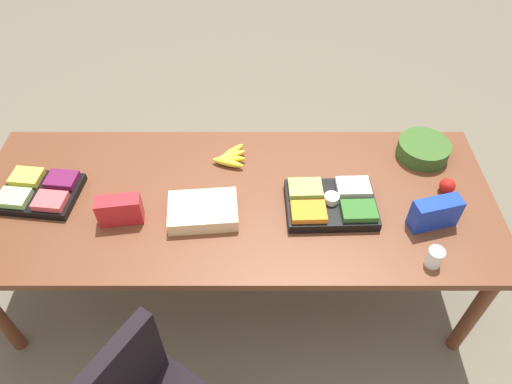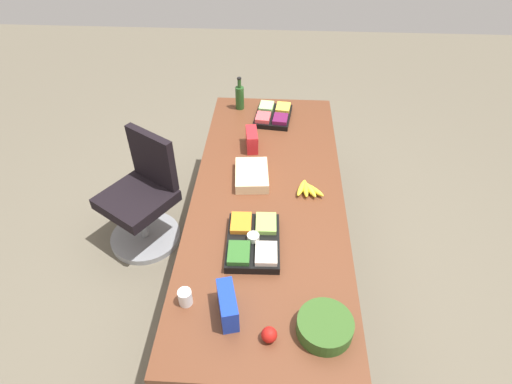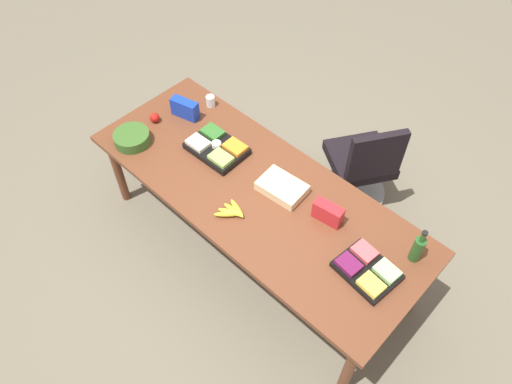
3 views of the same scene
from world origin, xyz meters
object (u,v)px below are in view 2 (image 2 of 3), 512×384
at_px(apple_red, 269,335).
at_px(wine_bottle, 240,97).
at_px(sheet_cake, 252,175).
at_px(chip_bag_blue, 228,305).
at_px(office_chair, 143,204).
at_px(chip_bag_red, 252,140).
at_px(fruit_platter, 273,115).
at_px(banana_bunch, 308,189).
at_px(paper_cup, 185,297).
at_px(veggie_tray, 253,241).
at_px(salad_bowl, 325,326).
at_px(conference_table, 268,201).

bearing_deg(apple_red, wine_bottle, -171.39).
distance_m(sheet_cake, chip_bag_blue, 1.06).
bearing_deg(sheet_cake, office_chair, -98.19).
bearing_deg(chip_bag_red, sheet_cake, 3.66).
bearing_deg(fruit_platter, apple_red, 1.03).
xyz_separation_m(office_chair, banana_bunch, (0.23, 1.23, 0.41)).
relative_size(apple_red, paper_cup, 0.84).
bearing_deg(wine_bottle, veggie_tray, 7.76).
relative_size(chip_bag_red, veggie_tray, 0.47).
bearing_deg(sheet_cake, paper_cup, -14.91).
distance_m(veggie_tray, paper_cup, 0.51).
bearing_deg(veggie_tray, fruit_platter, 176.90).
relative_size(office_chair, sheet_cake, 2.87).
distance_m(fruit_platter, banana_bunch, 0.95).
bearing_deg(fruit_platter, veggie_tray, -3.10).
distance_m(veggie_tray, fruit_platter, 1.40).
xyz_separation_m(sheet_cake, apple_red, (1.18, 0.16, 0.00)).
bearing_deg(banana_bunch, salad_bowl, 2.53).
bearing_deg(paper_cup, apple_red, 67.56).
relative_size(salad_bowl, banana_bunch, 1.38).
height_order(conference_table, veggie_tray, veggie_tray).
distance_m(chip_bag_red, apple_red, 1.57).
bearing_deg(veggie_tray, sheet_cake, -175.42).
distance_m(veggie_tray, salad_bowl, 0.65).
xyz_separation_m(sheet_cake, fruit_platter, (-0.80, 0.12, -0.00)).
bearing_deg(office_chair, veggie_tray, 51.32).
relative_size(office_chair, wine_bottle, 3.27).
bearing_deg(office_chair, banana_bunch, 79.30).
bearing_deg(sheet_cake, banana_bunch, 73.75).
xyz_separation_m(conference_table, banana_bunch, (-0.03, 0.26, 0.09)).
distance_m(apple_red, banana_bunch, 1.10).
bearing_deg(office_chair, apple_red, 37.88).
bearing_deg(conference_table, sheet_cake, -140.51).
height_order(wine_bottle, banana_bunch, wine_bottle).
bearing_deg(chip_bag_blue, banana_bunch, 155.98).
bearing_deg(conference_table, salad_bowl, 17.15).
bearing_deg(banana_bunch, fruit_platter, -164.56).
bearing_deg(veggie_tray, salad_bowl, 35.29).
bearing_deg(office_chair, salad_bowl, 45.60).
distance_m(veggie_tray, apple_red, 0.59).
relative_size(conference_table, wine_bottle, 9.05).
bearing_deg(chip_bag_red, wine_bottle, -166.39).
height_order(conference_table, sheet_cake, sheet_cake).
bearing_deg(wine_bottle, chip_bag_blue, 3.32).
bearing_deg(salad_bowl, chip_bag_red, -163.52).
bearing_deg(sheet_cake, chip_bag_blue, -2.55).
relative_size(office_chair, veggie_tray, 2.14).
bearing_deg(paper_cup, chip_bag_red, 170.00).
xyz_separation_m(veggie_tray, banana_bunch, (-0.49, 0.33, -0.01)).
bearing_deg(paper_cup, salad_bowl, 80.03).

